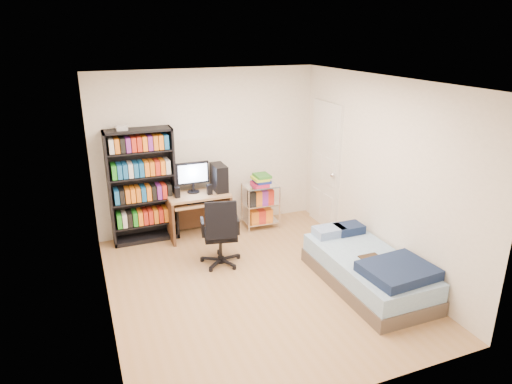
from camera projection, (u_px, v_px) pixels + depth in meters
name	position (u px, v px, depth m)	size (l,w,h in m)	color
room	(256.00, 191.00, 5.32)	(3.58, 4.08, 2.58)	#A97F54
media_shelf	(142.00, 185.00, 6.68)	(0.96, 0.32, 1.78)	black
computer_desk	(203.00, 196.00, 6.96)	(0.92, 0.54, 1.16)	tan
office_chair	(221.00, 244.00, 6.14)	(0.67, 0.67, 0.96)	black
wire_cart	(261.00, 193.00, 7.25)	(0.56, 0.41, 0.88)	silver
bed	(369.00, 270.00, 5.63)	(0.90, 1.80, 0.51)	#4F423B
door	(325.00, 166.00, 7.19)	(0.12, 0.80, 2.00)	silver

